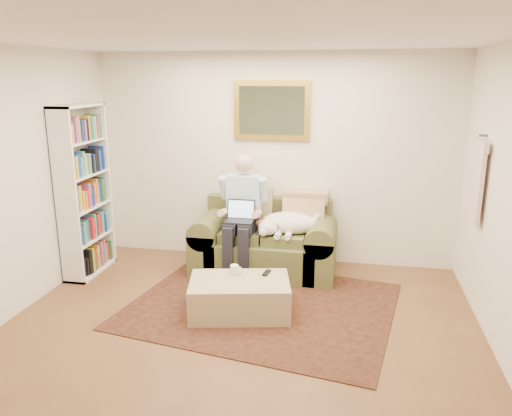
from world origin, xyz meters
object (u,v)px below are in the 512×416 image
(sofa, at_px, (265,248))
(coffee_mug, at_px, (234,270))
(seated_man, at_px, (241,217))
(ottoman, at_px, (240,297))
(sleeping_dog, at_px, (289,223))
(bookshelf, at_px, (84,191))
(laptop, at_px, (240,215))

(sofa, xyz_separation_m, coffee_mug, (-0.13, -1.04, 0.11))
(sofa, height_order, seated_man, seated_man)
(seated_man, distance_m, ottoman, 1.17)
(sleeping_dog, bearing_deg, coffee_mug, -114.41)
(sofa, height_order, coffee_mug, sofa)
(sofa, relative_size, ottoman, 1.73)
(sofa, xyz_separation_m, sleeping_dog, (0.30, -0.09, 0.36))
(seated_man, bearing_deg, sofa, 31.45)
(ottoman, relative_size, coffee_mug, 9.80)
(sofa, bearing_deg, ottoman, -92.13)
(sofa, height_order, bookshelf, bookshelf)
(sofa, relative_size, seated_man, 1.19)
(laptop, height_order, sleeping_dog, laptop)
(ottoman, bearing_deg, laptop, 102.38)
(sofa, bearing_deg, bookshelf, -168.11)
(laptop, distance_m, sleeping_dog, 0.58)
(seated_man, xyz_separation_m, bookshelf, (-1.82, -0.28, 0.29))
(sleeping_dog, xyz_separation_m, ottoman, (-0.35, -1.09, -0.47))
(coffee_mug, bearing_deg, laptop, 98.76)
(sofa, height_order, ottoman, sofa)
(bookshelf, bearing_deg, sleeping_dog, 8.41)
(sofa, bearing_deg, laptop, -138.98)
(laptop, bearing_deg, seated_man, 90.00)
(sleeping_dog, relative_size, bookshelf, 0.35)
(seated_man, relative_size, bookshelf, 0.71)
(ottoman, height_order, bookshelf, bookshelf)
(ottoman, bearing_deg, seated_man, 101.61)
(ottoman, bearing_deg, sleeping_dog, 72.35)
(sofa, height_order, sleeping_dog, sofa)
(laptop, xyz_separation_m, sleeping_dog, (0.56, 0.14, -0.10))
(sleeping_dog, distance_m, ottoman, 1.24)
(sleeping_dog, bearing_deg, laptop, -166.36)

